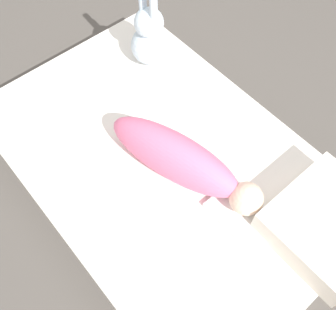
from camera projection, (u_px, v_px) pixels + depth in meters
ground_plane at (163, 178)px, 1.64m from camera, size 12.00×12.00×0.00m
bed_mattress at (163, 168)px, 1.57m from camera, size 1.41×0.93×0.18m
burp_cloth at (243, 215)px, 1.35m from camera, size 0.23×0.16×0.02m
swaddled_baby at (180, 160)px, 1.38m from camera, size 0.61×0.29×0.18m
pillow at (329, 225)px, 1.29m from camera, size 0.34×0.37×0.11m
bunny_plush at (150, 38)px, 1.64m from camera, size 0.16×0.16×0.36m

